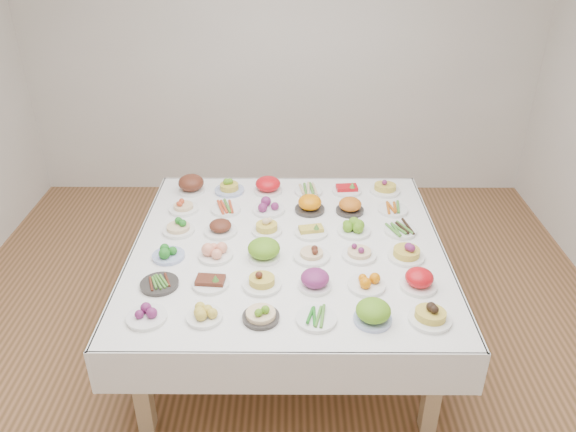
{
  "coord_description": "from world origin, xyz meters",
  "views": [
    {
      "loc": [
        0.09,
        -2.92,
        2.7
      ],
      "look_at": [
        0.07,
        0.31,
        0.88
      ],
      "focal_mm": 35.0,
      "sensor_mm": 36.0,
      "label": 1
    }
  ],
  "objects_px": {
    "display_table": "(288,254)",
    "dish_0": "(146,314)",
    "dish_35": "(385,185)",
    "dish_18": "(178,224)"
  },
  "relations": [
    {
      "from": "display_table",
      "to": "dish_0",
      "type": "xyz_separation_m",
      "value": [
        -0.75,
        -0.74,
        0.1
      ]
    },
    {
      "from": "dish_0",
      "to": "dish_35",
      "type": "distance_m",
      "value": 2.11
    },
    {
      "from": "display_table",
      "to": "dish_35",
      "type": "xyz_separation_m",
      "value": [
        0.74,
        0.75,
        0.13
      ]
    },
    {
      "from": "dish_0",
      "to": "dish_18",
      "type": "bearing_deg",
      "value": 89.26
    },
    {
      "from": "display_table",
      "to": "dish_0",
      "type": "bearing_deg",
      "value": -135.14
    },
    {
      "from": "display_table",
      "to": "dish_35",
      "type": "height_order",
      "value": "dish_35"
    },
    {
      "from": "dish_18",
      "to": "dish_35",
      "type": "distance_m",
      "value": 1.59
    },
    {
      "from": "display_table",
      "to": "dish_0",
      "type": "height_order",
      "value": "dish_0"
    },
    {
      "from": "display_table",
      "to": "dish_35",
      "type": "bearing_deg",
      "value": 45.67
    },
    {
      "from": "dish_0",
      "to": "dish_18",
      "type": "xyz_separation_m",
      "value": [
        0.01,
        0.9,
        0.03
      ]
    }
  ]
}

